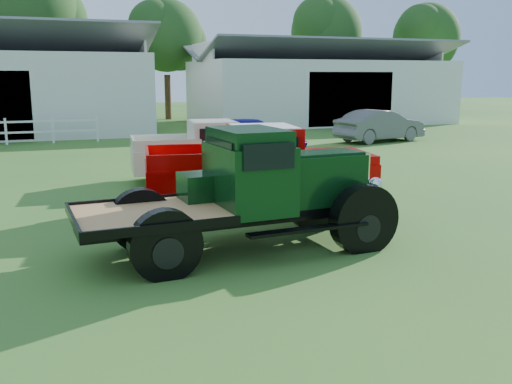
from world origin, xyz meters
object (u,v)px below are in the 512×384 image
object	(u,v)px
misc_car_grey	(380,126)
vintage_flatbed	(243,191)
white_pickup	(210,151)
red_pickup	(259,167)
misc_car_blue	(252,135)

from	to	relation	value
misc_car_grey	vintage_flatbed	bearing A→B (deg)	128.12
white_pickup	misc_car_grey	xyz separation A→B (m)	(10.30, 7.18, -0.12)
misc_car_grey	red_pickup	bearing A→B (deg)	125.05
white_pickup	misc_car_grey	size ratio (longest dim) A/B	1.04
white_pickup	misc_car_grey	bearing A→B (deg)	40.16
white_pickup	misc_car_grey	distance (m)	12.56
vintage_flatbed	misc_car_blue	size ratio (longest dim) A/B	1.25
vintage_flatbed	red_pickup	distance (m)	3.28
red_pickup	misc_car_blue	distance (m)	9.68
vintage_flatbed	misc_car_grey	xyz separation A→B (m)	(11.61, 14.17, -0.34)
red_pickup	misc_car_grey	xyz separation A→B (m)	(10.23, 11.20, -0.23)
red_pickup	misc_car_grey	size ratio (longest dim) A/B	1.19
vintage_flatbed	misc_car_grey	world-z (taller)	vintage_flatbed
red_pickup	white_pickup	bearing A→B (deg)	99.70
red_pickup	white_pickup	size ratio (longest dim) A/B	1.14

